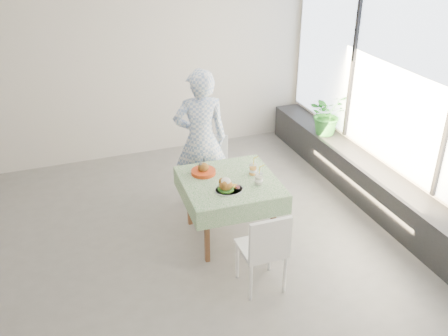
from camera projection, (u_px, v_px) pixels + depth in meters
name	position (u px, v px, depth m)	size (l,w,h in m)	color
floor	(160.00, 245.00, 5.70)	(6.00, 6.00, 0.00)	slate
wall_back	(112.00, 67.00, 7.13)	(6.00, 0.02, 2.80)	beige
wall_front	(248.00, 290.00, 2.98)	(6.00, 0.02, 2.80)	beige
wall_right	(397.00, 98.00, 5.98)	(0.02, 5.00, 2.80)	beige
window_pane	(398.00, 78.00, 5.86)	(0.01, 4.80, 2.18)	#D1E0F9
window_ledge	(370.00, 184.00, 6.46)	(0.40, 4.80, 0.50)	black
cafe_table	(230.00, 202.00, 5.66)	(1.09, 1.09, 0.74)	brown
chair_far	(211.00, 181.00, 6.50)	(0.54, 0.54, 0.85)	white
chair_near	(261.00, 263.00, 4.98)	(0.43, 0.43, 0.90)	white
diner	(201.00, 140.00, 6.12)	(0.66, 0.43, 1.80)	#7E9BCB
main_dish	(227.00, 187.00, 5.30)	(0.31, 0.31, 0.16)	white
juice_cup_orange	(253.00, 170.00, 5.63)	(0.09, 0.09, 0.26)	white
juice_cup_lemonade	(259.00, 179.00, 5.43)	(0.09, 0.09, 0.26)	white
second_dish	(203.00, 171.00, 5.65)	(0.28, 0.28, 0.13)	#C13B13
potted_plant	(327.00, 114.00, 7.15)	(0.55, 0.48, 0.61)	#297D32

